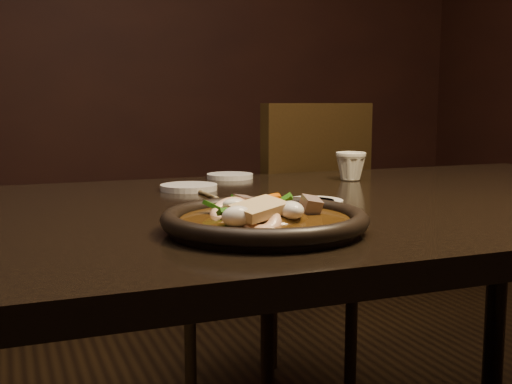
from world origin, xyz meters
name	(u,v)px	position (x,y,z in m)	size (l,w,h in m)	color
wall_back	(101,24)	(0.00, 3.00, 1.40)	(5.00, 0.02, 2.80)	black
table	(345,239)	(0.00, 0.00, 0.67)	(1.60, 0.90, 0.75)	black
chair	(287,247)	(0.17, 0.64, 0.51)	(0.56, 0.56, 0.93)	black
plate	(265,221)	(-0.26, -0.23, 0.77)	(0.29, 0.29, 0.03)	black
stirfry	(261,217)	(-0.27, -0.23, 0.77)	(0.17, 0.18, 0.06)	#362009
soy_dish	(313,204)	(-0.10, -0.07, 0.76)	(0.10, 0.10, 0.01)	white
saucer_left	(189,187)	(-0.24, 0.23, 0.76)	(0.12, 0.12, 0.01)	white
saucer_right	(230,176)	(-0.09, 0.39, 0.76)	(0.11, 0.11, 0.01)	white
tea_cup	(351,165)	(0.16, 0.25, 0.79)	(0.07, 0.07, 0.07)	silver
chopsticks	(196,190)	(-0.24, 0.20, 0.75)	(0.01, 0.26, 0.01)	tan
napkin	(279,207)	(-0.16, -0.05, 0.75)	(0.15, 0.15, 0.00)	#985E65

